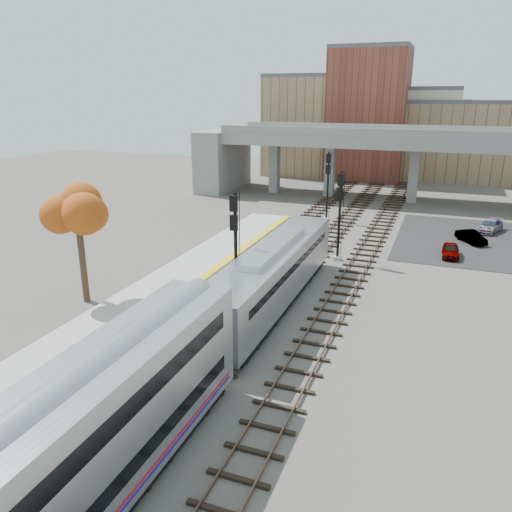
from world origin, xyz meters
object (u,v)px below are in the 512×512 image
Objects in this scene: car_a at (451,250)px; tree at (77,215)px; signal_mast_far at (328,186)px; locomotive at (273,273)px; car_c at (490,226)px; signal_mast_near at (235,251)px; signal_mast_mid at (339,216)px; car_b at (471,237)px.

tree is at bearing -141.95° from car_a.
signal_mast_far is 2.20× the size of car_a.
signal_mast_far is (-2.10, 24.41, 1.54)m from locomotive.
signal_mast_far is 1.79× the size of car_c.
signal_mast_far is at bearing 70.46° from tree.
tree reaches higher than signal_mast_near.
signal_mast_far is (-4.10, 13.39, -0.03)m from signal_mast_mid.
signal_mast_far is 2.16× the size of car_b.
car_c is at bearing 57.94° from signal_mast_near.
tree is (-12.12, -3.81, 3.72)m from locomotive.
signal_mast_near reaches higher than car_a.
car_a reaches higher than car_b.
signal_mast_mid is 19.46m from car_c.
locomotive reaches higher than car_b.
locomotive is at bearing -127.25° from car_a.
car_c is at bearing 60.03° from locomotive.
tree is 1.93× the size of car_c.
car_a is 0.82× the size of car_c.
locomotive is 11.30m from signal_mast_mid.
car_b is (1.77, 5.25, -0.01)m from car_a.
signal_mast_mid is 2.17× the size of car_b.
car_c is (14.67, 25.44, -1.63)m from locomotive.
signal_mast_mid is (2.00, 11.01, 1.57)m from locomotive.
locomotive is at bearing 32.39° from signal_mast_near.
signal_mast_near is 13.01m from signal_mast_mid.
car_a is at bearing -143.12° from car_b.
tree is at bearing -133.59° from signal_mast_mid.
car_b is at bearing 41.46° from signal_mast_mid.
locomotive is 24.23m from car_b.
car_a is (13.09, 16.61, -3.34)m from signal_mast_near.
tree reaches higher than car_c.
signal_mast_near is at bearing -129.76° from car_a.
signal_mast_far is at bearing 90.00° from signal_mast_near.
tree is 2.32× the size of car_b.
car_c is (3.67, 10.16, 0.03)m from car_a.
tree reaches higher than car_a.
signal_mast_near is 26.65m from car_b.
car_b is (14.87, -3.88, -3.20)m from signal_mast_far.
signal_mast_mid is at bearing -156.15° from car_a.
car_b is 0.83× the size of car_c.
locomotive is 4.54× the size of car_c.
car_b is (10.77, 9.51, -3.23)m from signal_mast_mid.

